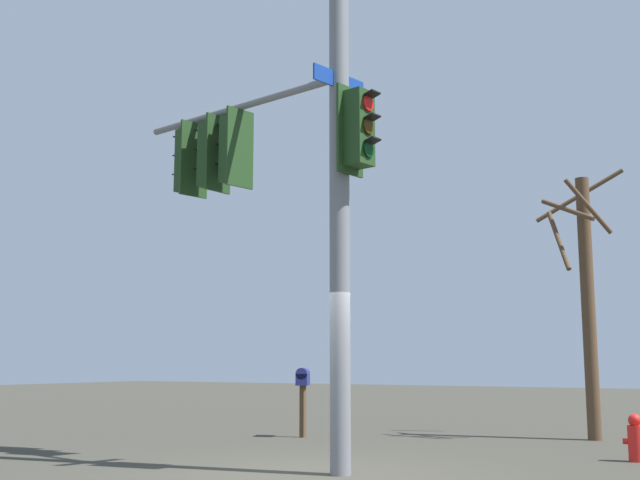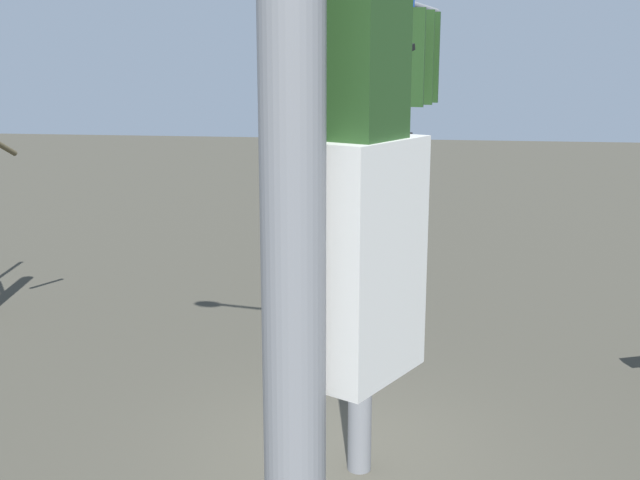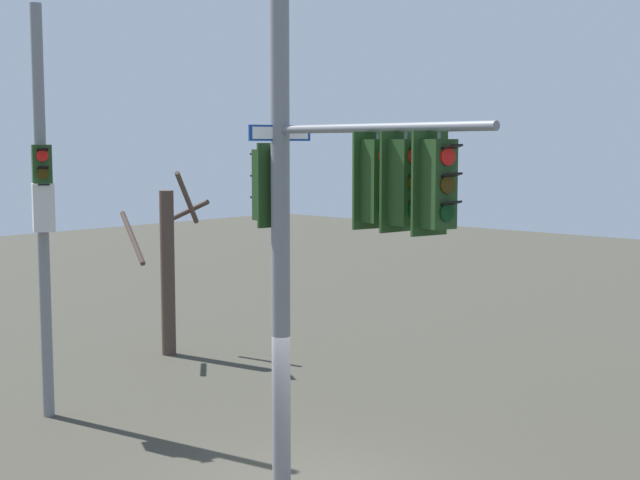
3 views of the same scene
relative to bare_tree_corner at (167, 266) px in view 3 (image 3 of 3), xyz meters
The scene contains 3 objects.
main_signal_pole_assembly 11.01m from the bare_tree_corner, 153.78° to the left, with size 4.93×3.88×8.66m.
secondary_pole_assembly 5.98m from the bare_tree_corner, 116.79° to the left, with size 0.75×0.58×8.15m.
bare_tree_corner is the anchor object (origin of this frame).
Camera 3 is at (-9.35, 10.08, 5.49)m, focal length 50.97 mm.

